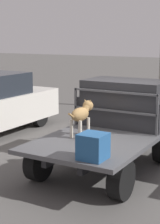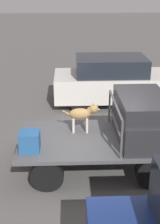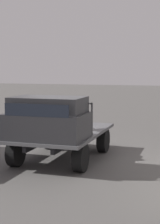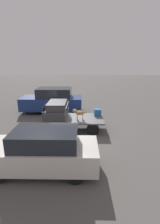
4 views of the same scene
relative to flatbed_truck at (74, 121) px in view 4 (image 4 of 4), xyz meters
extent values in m
plane|color=#514F4C|center=(0.00, 0.00, -0.55)|extent=(80.00, 80.00, 0.00)
cylinder|color=black|center=(1.09, 0.85, -0.21)|extent=(0.69, 0.24, 0.69)
cylinder|color=black|center=(1.09, -0.85, -0.21)|extent=(0.69, 0.24, 0.69)
cylinder|color=black|center=(-1.09, 0.85, -0.21)|extent=(0.69, 0.24, 0.69)
cylinder|color=black|center=(-1.09, -0.85, -0.21)|extent=(0.69, 0.24, 0.69)
cube|color=black|center=(0.00, 0.35, 0.03)|extent=(3.24, 0.10, 0.18)
cube|color=black|center=(0.00, -0.35, 0.03)|extent=(3.24, 0.10, 0.18)
cube|color=#4C4C4F|center=(0.00, 0.00, 0.16)|extent=(3.52, 2.01, 0.08)
cube|color=#28282B|center=(1.09, 0.00, 0.51)|extent=(1.24, 1.89, 0.62)
cube|color=#28282B|center=(1.00, 0.00, 1.01)|extent=(1.05, 1.74, 0.38)
cube|color=black|center=(1.70, 0.00, 0.95)|extent=(0.02, 1.55, 0.28)
cube|color=#4C4C4F|center=(0.40, 0.93, 0.62)|extent=(0.04, 0.04, 0.83)
cube|color=#4C4C4F|center=(0.40, -0.93, 0.62)|extent=(0.04, 0.04, 0.83)
cube|color=#4C4C4F|center=(0.40, 0.00, 1.01)|extent=(0.04, 1.85, 0.04)
cube|color=#4C4C4F|center=(0.40, 0.00, 0.62)|extent=(0.04, 1.85, 0.04)
cylinder|color=beige|center=(-0.20, 0.47, 0.38)|extent=(0.06, 0.06, 0.36)
cylinder|color=beige|center=(-0.20, 0.27, 0.38)|extent=(0.06, 0.06, 0.36)
cylinder|color=beige|center=(-0.52, 0.47, 0.38)|extent=(0.06, 0.06, 0.36)
cylinder|color=beige|center=(-0.52, 0.27, 0.38)|extent=(0.06, 0.06, 0.36)
ellipsoid|color=olive|center=(-0.36, 0.37, 0.64)|extent=(0.51, 0.27, 0.27)
sphere|color=beige|center=(-0.22, 0.37, 0.60)|extent=(0.12, 0.12, 0.12)
cylinder|color=olive|center=(-0.14, 0.37, 0.72)|extent=(0.19, 0.15, 0.18)
sphere|color=olive|center=(-0.04, 0.37, 0.76)|extent=(0.21, 0.21, 0.21)
cone|color=beige|center=(0.05, 0.37, 0.75)|extent=(0.12, 0.12, 0.12)
cone|color=olive|center=(-0.05, 0.43, 0.85)|extent=(0.06, 0.08, 0.10)
cone|color=olive|center=(-0.05, 0.31, 0.85)|extent=(0.06, 0.08, 0.10)
cylinder|color=olive|center=(-0.67, 0.37, 0.67)|extent=(0.22, 0.04, 0.15)
cube|color=#235184|center=(-1.45, -0.50, 0.41)|extent=(0.42, 0.42, 0.42)
cylinder|color=black|center=(2.43, 3.40, -0.25)|extent=(0.60, 0.20, 0.60)
cylinder|color=black|center=(-0.27, 4.90, -0.25)|extent=(0.60, 0.20, 0.60)
cylinder|color=black|center=(-0.27, 3.40, -0.25)|extent=(0.60, 0.20, 0.60)
cube|color=beige|center=(1.08, 4.15, 0.12)|extent=(4.34, 1.78, 0.83)
cube|color=#1E232B|center=(0.86, 4.15, 0.83)|extent=(2.39, 1.60, 0.60)
cylinder|color=black|center=(3.52, -2.89, -0.25)|extent=(0.60, 0.20, 0.60)
cylinder|color=black|center=(3.52, -4.58, -0.25)|extent=(0.60, 0.20, 0.60)
cylinder|color=black|center=(0.51, -2.89, -0.25)|extent=(0.60, 0.20, 0.60)
cylinder|color=black|center=(0.51, -4.58, -0.25)|extent=(0.60, 0.20, 0.60)
cube|color=navy|center=(2.01, -3.74, 0.20)|extent=(4.85, 1.97, 1.00)
cube|color=#1E232B|center=(1.77, -3.74, 1.06)|extent=(2.67, 1.77, 0.72)
camera|label=1|loc=(-6.52, -3.20, 2.14)|focal=60.00mm
camera|label=2|loc=(-0.64, -6.31, 3.48)|focal=50.00mm
camera|label=3|loc=(9.28, 3.45, 1.92)|focal=60.00mm
camera|label=4|loc=(-0.53, 10.01, 3.59)|focal=28.00mm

